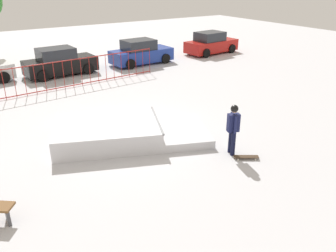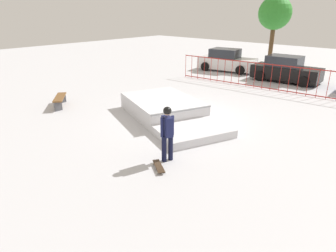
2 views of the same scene
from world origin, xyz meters
name	(u,v)px [view 1 (image 1 of 2)]	position (x,y,z in m)	size (l,w,h in m)	color
ground_plane	(130,134)	(0.00, 0.00, 0.00)	(60.00, 60.00, 0.00)	silver
skate_ramp	(121,133)	(-0.51, -0.30, 0.32)	(5.98, 4.41, 0.74)	silver
skater	(233,126)	(2.14, -3.19, 1.01)	(0.43, 0.42, 1.73)	black
skateboard	(246,157)	(2.30, -3.74, 0.08)	(0.78, 0.60, 0.09)	#3F2D1E
perimeter_fence	(68,74)	(0.00, 6.98, 0.77)	(10.25, 0.79, 1.50)	maroon
parked_car_black	(60,63)	(0.42, 9.80, 0.72)	(4.19, 2.10, 1.60)	black
parked_car_blue	(141,53)	(5.78, 9.66, 0.72)	(4.18, 2.09, 1.60)	#1E3899
parked_car_red	(211,44)	(11.81, 9.76, 0.72)	(4.24, 2.23, 1.60)	red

